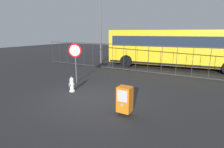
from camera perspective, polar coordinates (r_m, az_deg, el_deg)
The scene contains 8 objects.
ground_plane at distance 7.88m, azimuth -6.29°, elevation -7.89°, with size 60.00×60.00×0.00m, color #262628.
fire_hydrant at distance 8.88m, azimuth -12.80°, elevation -3.31°, with size 0.33×0.32×0.75m.
newspaper_box_primary at distance 6.22m, azimuth 4.11°, elevation -8.10°, with size 0.48×0.42×1.02m.
stop_sign at distance 10.14m, azimuth -11.73°, elevation 6.01°, with size 0.71×0.31×2.23m.
fence_barrier at distance 12.81m, azimuth 9.53°, elevation 4.94°, with size 18.03×0.04×2.00m.
bus_near at distance 15.19m, azimuth 19.64°, elevation 8.27°, with size 10.72×3.75×3.00m.
bus_far at distance 20.09m, azimuth 22.79°, elevation 9.05°, with size 10.58×3.06×3.00m.
street_light_near_right at distance 16.80m, azimuth -3.80°, elevation 19.01°, with size 0.32×0.32×7.89m.
Camera 1 is at (4.36, -5.92, 2.84)m, focal length 28.47 mm.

